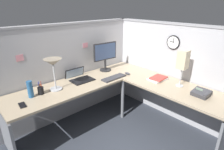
{
  "coord_description": "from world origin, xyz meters",
  "views": [
    {
      "loc": [
        -1.83,
        -1.75,
        1.86
      ],
      "look_at": [
        -0.06,
        0.18,
        0.84
      ],
      "focal_mm": 29.74,
      "sensor_mm": 36.0,
      "label": 1
    }
  ],
  "objects_px": {
    "monitor": "(105,55)",
    "computer_mouse": "(127,73)",
    "desk_lamp_paper": "(183,61)",
    "wall_clock": "(173,42)",
    "office_phone": "(202,93)",
    "cell_phone": "(22,105)",
    "keyboard": "(114,78)",
    "book_stack": "(158,79)",
    "thermos_flask": "(30,89)",
    "pen_cup": "(41,90)",
    "laptop": "(79,77)",
    "desk_lamp_dome": "(53,65)"
  },
  "relations": [
    {
      "from": "pen_cup",
      "to": "thermos_flask",
      "type": "height_order",
      "value": "thermos_flask"
    },
    {
      "from": "book_stack",
      "to": "wall_clock",
      "type": "height_order",
      "value": "wall_clock"
    },
    {
      "from": "monitor",
      "to": "computer_mouse",
      "type": "bearing_deg",
      "value": -70.65
    },
    {
      "from": "thermos_flask",
      "to": "office_phone",
      "type": "bearing_deg",
      "value": -41.77
    },
    {
      "from": "desk_lamp_paper",
      "to": "laptop",
      "type": "bearing_deg",
      "value": 127.38
    },
    {
      "from": "monitor",
      "to": "office_phone",
      "type": "relative_size",
      "value": 2.36
    },
    {
      "from": "cell_phone",
      "to": "book_stack",
      "type": "bearing_deg",
      "value": -12.9
    },
    {
      "from": "laptop",
      "to": "keyboard",
      "type": "bearing_deg",
      "value": -40.13
    },
    {
      "from": "computer_mouse",
      "to": "office_phone",
      "type": "xyz_separation_m",
      "value": [
        0.14,
        -1.18,
        0.02
      ]
    },
    {
      "from": "pen_cup",
      "to": "keyboard",
      "type": "bearing_deg",
      "value": -13.05
    },
    {
      "from": "computer_mouse",
      "to": "desk_lamp_dome",
      "type": "bearing_deg",
      "value": 166.7
    },
    {
      "from": "keyboard",
      "to": "book_stack",
      "type": "distance_m",
      "value": 0.69
    },
    {
      "from": "computer_mouse",
      "to": "cell_phone",
      "type": "distance_m",
      "value": 1.67
    },
    {
      "from": "thermos_flask",
      "to": "keyboard",
      "type": "bearing_deg",
      "value": -11.8
    },
    {
      "from": "pen_cup",
      "to": "laptop",
      "type": "bearing_deg",
      "value": 9.14
    },
    {
      "from": "computer_mouse",
      "to": "thermos_flask",
      "type": "distance_m",
      "value": 1.53
    },
    {
      "from": "desk_lamp_dome",
      "to": "pen_cup",
      "type": "bearing_deg",
      "value": 178.71
    },
    {
      "from": "monitor",
      "to": "computer_mouse",
      "type": "relative_size",
      "value": 4.81
    },
    {
      "from": "desk_lamp_dome",
      "to": "desk_lamp_paper",
      "type": "xyz_separation_m",
      "value": [
        1.38,
        -1.11,
        0.02
      ]
    },
    {
      "from": "desk_lamp_paper",
      "to": "wall_clock",
      "type": "relative_size",
      "value": 2.41
    },
    {
      "from": "monitor",
      "to": "desk_lamp_dome",
      "type": "xyz_separation_m",
      "value": [
        -1.02,
        -0.13,
        0.07
      ]
    },
    {
      "from": "keyboard",
      "to": "cell_phone",
      "type": "bearing_deg",
      "value": 174.46
    },
    {
      "from": "computer_mouse",
      "to": "cell_phone",
      "type": "height_order",
      "value": "computer_mouse"
    },
    {
      "from": "pen_cup",
      "to": "thermos_flask",
      "type": "distance_m",
      "value": 0.14
    },
    {
      "from": "thermos_flask",
      "to": "book_stack",
      "type": "bearing_deg",
      "value": -24.4
    },
    {
      "from": "thermos_flask",
      "to": "monitor",
      "type": "bearing_deg",
      "value": 5.22
    },
    {
      "from": "desk_lamp_dome",
      "to": "cell_phone",
      "type": "relative_size",
      "value": 3.09
    },
    {
      "from": "office_phone",
      "to": "desk_lamp_paper",
      "type": "bearing_deg",
      "value": 77.16
    },
    {
      "from": "keyboard",
      "to": "book_stack",
      "type": "relative_size",
      "value": 1.44
    },
    {
      "from": "desk_lamp_paper",
      "to": "wall_clock",
      "type": "distance_m",
      "value": 0.45
    },
    {
      "from": "monitor",
      "to": "pen_cup",
      "type": "relative_size",
      "value": 2.78
    },
    {
      "from": "keyboard",
      "to": "cell_phone",
      "type": "relative_size",
      "value": 2.99
    },
    {
      "from": "office_phone",
      "to": "desk_lamp_paper",
      "type": "xyz_separation_m",
      "value": [
        0.08,
        0.35,
        0.35
      ]
    },
    {
      "from": "wall_clock",
      "to": "thermos_flask",
      "type": "bearing_deg",
      "value": 158.16
    },
    {
      "from": "pen_cup",
      "to": "desk_lamp_paper",
      "type": "distance_m",
      "value": 1.97
    },
    {
      "from": "cell_phone",
      "to": "desk_lamp_paper",
      "type": "height_order",
      "value": "desk_lamp_paper"
    },
    {
      "from": "monitor",
      "to": "book_stack",
      "type": "relative_size",
      "value": 1.68
    },
    {
      "from": "pen_cup",
      "to": "wall_clock",
      "type": "height_order",
      "value": "wall_clock"
    },
    {
      "from": "wall_clock",
      "to": "monitor",
      "type": "bearing_deg",
      "value": 124.02
    },
    {
      "from": "book_stack",
      "to": "keyboard",
      "type": "bearing_deg",
      "value": 132.64
    },
    {
      "from": "desk_lamp_paper",
      "to": "wall_clock",
      "type": "xyz_separation_m",
      "value": [
        0.26,
        0.32,
        0.17
      ]
    },
    {
      "from": "laptop",
      "to": "computer_mouse",
      "type": "relative_size",
      "value": 3.69
    },
    {
      "from": "laptop",
      "to": "desk_lamp_dome",
      "type": "height_order",
      "value": "desk_lamp_dome"
    },
    {
      "from": "keyboard",
      "to": "book_stack",
      "type": "bearing_deg",
      "value": -48.2
    },
    {
      "from": "keyboard",
      "to": "thermos_flask",
      "type": "distance_m",
      "value": 1.24
    },
    {
      "from": "desk_lamp_dome",
      "to": "office_phone",
      "type": "height_order",
      "value": "desk_lamp_dome"
    },
    {
      "from": "desk_lamp_dome",
      "to": "cell_phone",
      "type": "bearing_deg",
      "value": -164.97
    },
    {
      "from": "thermos_flask",
      "to": "wall_clock",
      "type": "relative_size",
      "value": 1.0
    },
    {
      "from": "thermos_flask",
      "to": "desk_lamp_paper",
      "type": "height_order",
      "value": "desk_lamp_paper"
    },
    {
      "from": "monitor",
      "to": "thermos_flask",
      "type": "bearing_deg",
      "value": -174.78
    }
  ]
}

